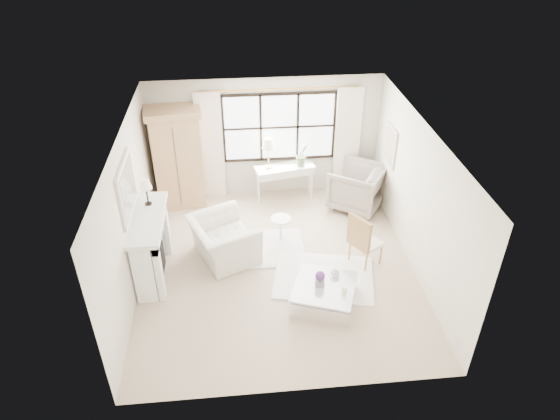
{
  "coord_description": "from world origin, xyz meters",
  "views": [
    {
      "loc": [
        -0.67,
        -7.2,
        6.01
      ],
      "look_at": [
        0.07,
        0.2,
        1.13
      ],
      "focal_mm": 32.0,
      "sensor_mm": 36.0,
      "label": 1
    }
  ],
  "objects_px": {
    "armoire": "(178,157)",
    "coffee_table": "(324,295)",
    "console_table": "(285,182)",
    "club_armchair": "(223,240)"
  },
  "relations": [
    {
      "from": "armoire",
      "to": "coffee_table",
      "type": "bearing_deg",
      "value": -60.43
    },
    {
      "from": "armoire",
      "to": "console_table",
      "type": "bearing_deg",
      "value": -7.23
    },
    {
      "from": "armoire",
      "to": "club_armchair",
      "type": "relative_size",
      "value": 1.82
    },
    {
      "from": "armoire",
      "to": "console_table",
      "type": "xyz_separation_m",
      "value": [
        2.29,
        0.0,
        -0.74
      ]
    },
    {
      "from": "coffee_table",
      "to": "console_table",
      "type": "bearing_deg",
      "value": 115.0
    },
    {
      "from": "armoire",
      "to": "coffee_table",
      "type": "xyz_separation_m",
      "value": [
        2.59,
        -3.46,
        -0.96
      ]
    },
    {
      "from": "club_armchair",
      "to": "coffee_table",
      "type": "relative_size",
      "value": 0.96
    },
    {
      "from": "coffee_table",
      "to": "club_armchair",
      "type": "bearing_deg",
      "value": 159.82
    },
    {
      "from": "console_table",
      "to": "coffee_table",
      "type": "distance_m",
      "value": 3.48
    },
    {
      "from": "console_table",
      "to": "coffee_table",
      "type": "bearing_deg",
      "value": -96.52
    }
  ]
}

